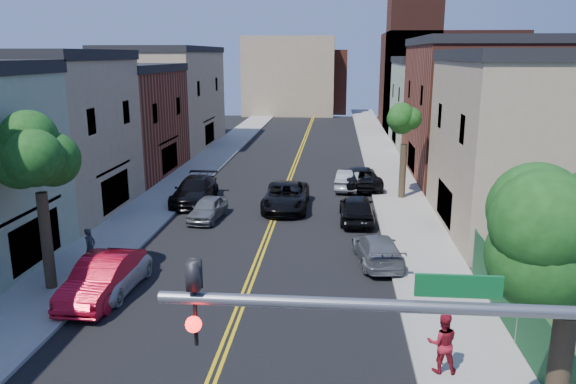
% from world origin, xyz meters
% --- Properties ---
extents(sidewalk_left, '(3.20, 100.00, 0.15)m').
position_xyz_m(sidewalk_left, '(-7.90, 40.00, 0.07)').
color(sidewalk_left, gray).
rests_on(sidewalk_left, ground).
extents(sidewalk_right, '(3.20, 100.00, 0.15)m').
position_xyz_m(sidewalk_right, '(7.90, 40.00, 0.07)').
color(sidewalk_right, gray).
rests_on(sidewalk_right, ground).
extents(curb_left, '(0.30, 100.00, 0.15)m').
position_xyz_m(curb_left, '(-6.15, 40.00, 0.07)').
color(curb_left, gray).
rests_on(curb_left, ground).
extents(curb_right, '(0.30, 100.00, 0.15)m').
position_xyz_m(curb_right, '(6.15, 40.00, 0.07)').
color(curb_right, gray).
rests_on(curb_right, ground).
extents(bldg_left_tan_near, '(9.00, 10.00, 9.00)m').
position_xyz_m(bldg_left_tan_near, '(-14.00, 25.00, 4.50)').
color(bldg_left_tan_near, '#998466').
rests_on(bldg_left_tan_near, ground).
extents(bldg_left_brick, '(9.00, 12.00, 8.00)m').
position_xyz_m(bldg_left_brick, '(-14.00, 36.00, 4.00)').
color(bldg_left_brick, brown).
rests_on(bldg_left_brick, ground).
extents(bldg_left_tan_far, '(9.00, 16.00, 9.50)m').
position_xyz_m(bldg_left_tan_far, '(-14.00, 50.00, 4.75)').
color(bldg_left_tan_far, '#998466').
rests_on(bldg_left_tan_far, ground).
extents(bldg_right_tan, '(9.00, 12.00, 9.00)m').
position_xyz_m(bldg_right_tan, '(14.00, 24.00, 4.50)').
color(bldg_right_tan, '#998466').
rests_on(bldg_right_tan, ground).
extents(bldg_right_brick, '(9.00, 14.00, 10.00)m').
position_xyz_m(bldg_right_brick, '(14.00, 38.00, 5.00)').
color(bldg_right_brick, brown).
rests_on(bldg_right_brick, ground).
extents(bldg_right_palegrn, '(9.00, 12.00, 8.50)m').
position_xyz_m(bldg_right_palegrn, '(14.00, 52.00, 4.25)').
color(bldg_right_palegrn, gray).
rests_on(bldg_right_palegrn, ground).
extents(church, '(16.20, 14.20, 22.60)m').
position_xyz_m(church, '(16.33, 67.07, 7.24)').
color(church, '#4C2319').
rests_on(church, ground).
extents(backdrop_left, '(14.00, 8.00, 12.00)m').
position_xyz_m(backdrop_left, '(-4.00, 82.00, 6.00)').
color(backdrop_left, '#998466').
rests_on(backdrop_left, ground).
extents(backdrop_center, '(10.00, 8.00, 10.00)m').
position_xyz_m(backdrop_center, '(0.00, 86.00, 5.00)').
color(backdrop_center, brown).
rests_on(backdrop_center, ground).
extents(fence_right, '(0.04, 15.00, 1.90)m').
position_xyz_m(fence_right, '(9.50, 9.50, 1.10)').
color(fence_right, '#143F1E').
rests_on(fence_right, sidewalk_right).
extents(tree_left_mid, '(5.20, 5.20, 9.29)m').
position_xyz_m(tree_left_mid, '(-7.88, 14.01, 6.58)').
color(tree_left_mid, '#322819').
rests_on(tree_left_mid, sidewalk_left).
extents(tree_right_far, '(4.40, 4.40, 8.03)m').
position_xyz_m(tree_right_far, '(7.92, 30.01, 5.76)').
color(tree_right_far, '#322819').
rests_on(tree_right_far, sidewalk_right).
extents(red_sedan, '(1.92, 5.06, 1.65)m').
position_xyz_m(red_sedan, '(-5.50, 13.52, 0.82)').
color(red_sedan, red).
rests_on(red_sedan, ground).
extents(white_pickup, '(2.34, 4.67, 1.27)m').
position_xyz_m(white_pickup, '(-5.50, 14.12, 0.63)').
color(white_pickup, silver).
rests_on(white_pickup, ground).
extents(grey_car_left, '(1.94, 4.02, 1.33)m').
position_xyz_m(grey_car_left, '(-3.80, 24.30, 0.66)').
color(grey_car_left, '#5B5E63').
rests_on(grey_car_left, ground).
extents(black_car_left, '(2.28, 5.60, 1.62)m').
position_xyz_m(black_car_left, '(-5.50, 27.94, 0.81)').
color(black_car_left, black).
rests_on(black_car_left, ground).
extents(grey_car_right, '(2.41, 4.78, 1.33)m').
position_xyz_m(grey_car_right, '(5.50, 18.24, 0.66)').
color(grey_car_right, slate).
rests_on(grey_car_right, ground).
extents(black_car_right, '(1.95, 4.74, 1.61)m').
position_xyz_m(black_car_right, '(4.76, 24.66, 0.80)').
color(black_car_right, black).
rests_on(black_car_right, ground).
extents(silver_car_right, '(2.06, 4.54, 1.45)m').
position_xyz_m(silver_car_right, '(4.48, 32.45, 0.72)').
color(silver_car_right, '#A5A7AC').
rests_on(silver_car_right, ground).
extents(dark_car_right_far, '(3.17, 5.88, 1.57)m').
position_xyz_m(dark_car_right_far, '(5.26, 32.97, 0.78)').
color(dark_car_right_far, black).
rests_on(dark_car_right_far, ground).
extents(black_suv_lane, '(2.67, 5.77, 1.60)m').
position_xyz_m(black_suv_lane, '(0.50, 26.97, 0.80)').
color(black_suv_lane, black).
rests_on(black_suv_lane, ground).
extents(pedestrian_left, '(0.50, 0.68, 1.71)m').
position_xyz_m(pedestrian_left, '(-7.30, 16.44, 1.01)').
color(pedestrian_left, '#26262D').
rests_on(pedestrian_left, sidewalk_left).
extents(pedestrian_right, '(0.90, 0.70, 1.86)m').
position_xyz_m(pedestrian_right, '(6.75, 9.11, 1.08)').
color(pedestrian_right, maroon).
rests_on(pedestrian_right, sidewalk_right).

